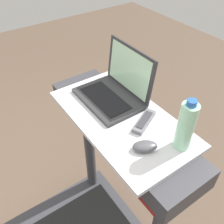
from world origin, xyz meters
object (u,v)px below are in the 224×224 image
object	(u,v)px
water_bottle	(186,126)
laptop	(115,89)
tv_remote	(144,121)
computer_mouse	(145,146)

from	to	relation	value
water_bottle	laptop	bearing A→B (deg)	-175.54
water_bottle	tv_remote	world-z (taller)	water_bottle
computer_mouse	water_bottle	world-z (taller)	water_bottle
computer_mouse	water_bottle	size ratio (longest dim) A/B	0.43
laptop	tv_remote	world-z (taller)	laptop
water_bottle	computer_mouse	bearing A→B (deg)	-117.46
computer_mouse	tv_remote	size ratio (longest dim) A/B	0.61
tv_remote	water_bottle	bearing A→B (deg)	10.78
computer_mouse	water_bottle	bearing A→B (deg)	90.56
laptop	computer_mouse	distance (m)	0.36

